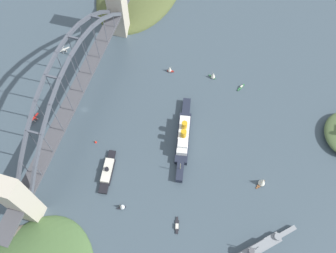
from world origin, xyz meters
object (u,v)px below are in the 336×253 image
Objects in this scene: channel_marker_buoy at (95,142)px; seaplane_taxiing_near_bridge at (64,50)px; small_boat_3 at (170,69)px; ocean_liner at (183,136)px; small_boat_0 at (241,87)px; harbor_ferry_steamer at (107,171)px; small_boat_2 at (177,226)px; small_boat_4 at (122,206)px; small_boat_5 at (262,181)px; harbor_arch_bridge at (76,88)px; seaplane_second_in_formation at (34,118)px; small_boat_1 at (213,75)px; naval_cruiser at (254,251)px.

seaplane_taxiing_near_bridge is at bearing -141.51° from channel_marker_buoy.
channel_marker_buoy is (91.38, -39.86, -2.54)m from small_boat_3.
ocean_liner reaches higher than seaplane_taxiing_near_bridge.
small_boat_0 is 142.54m from channel_marker_buoy.
harbor_ferry_steamer is 3.77× the size of seaplane_taxiing_near_bridge.
ocean_liner is 74.52m from small_boat_2.
small_boat_0 is 1.13× the size of small_boat_4.
seaplane_taxiing_near_bridge is at bearing -88.15° from small_boat_0.
small_boat_5 is 3.91× the size of channel_marker_buoy.
small_boat_2 is at bearing 54.70° from harbor_arch_bridge.
seaplane_taxiing_near_bridge is 79.82m from seaplane_second_in_formation.
small_boat_3 is (-67.46, -31.53, -1.47)m from ocean_liner.
small_boat_1 is at bearing -178.05° from small_boat_2.
seaplane_taxiing_near_bridge is 172.50m from small_boat_4.
naval_cruiser reaches higher than small_boat_2.
small_boat_4 is at bearing 40.40° from harbor_arch_bridge.
small_boat_4 is (-1.70, -44.69, 2.98)m from small_boat_2.
seaplane_second_in_formation is at bearing -117.61° from small_boat_4.
small_boat_4 reaches higher than seaplane_taxiing_near_bridge.
small_boat_3 is at bearing -161.73° from small_boat_2.
seaplane_taxiing_near_bridge is 1.26× the size of small_boat_4.
small_boat_0 is 0.85× the size of small_boat_5.
small_boat_5 reaches higher than small_boat_0.
seaplane_taxiing_near_bridge is 0.90× the size of seaplane_second_in_formation.
harbor_arch_bridge is 25.61× the size of seaplane_taxiing_near_bridge.
small_boat_4 is 2.92× the size of channel_marker_buoy.
ocean_liner is at bearing 108.52° from channel_marker_buoy.
small_boat_4 reaches higher than small_boat_2.
small_boat_5 is at bearing 68.45° from seaplane_taxiing_near_bridge.
naval_cruiser is 159.90m from small_boat_1.
small_boat_3 is 2.87× the size of channel_marker_buoy.
seaplane_taxiing_near_bridge is 0.78× the size of small_boat_2.
small_boat_3 is (-114.41, 19.74, 1.34)m from harbor_ferry_steamer.
harbor_arch_bridge is 98.03m from ocean_liner.
small_boat_5 is at bearing 20.38° from small_boat_0.
seaplane_second_in_formation is at bearing -110.59° from small_boat_2.
small_boat_1 reaches higher than seaplane_second_in_formation.
small_boat_3 is (4.18, -41.41, -0.08)m from small_boat_1.
seaplane_taxiing_near_bridge reaches higher than seaplane_second_in_formation.
small_boat_5 is (25.38, 164.87, -27.71)m from harbor_arch_bridge.
seaplane_second_in_formation is 4.07× the size of channel_marker_buoy.
small_boat_3 reaches higher than seaplane_second_in_formation.
small_boat_5 reaches higher than channel_marker_buoy.
small_boat_3 is 0.98× the size of small_boat_4.
harbor_ferry_steamer reaches higher than seaplane_second_in_formation.
small_boat_2 is (25.95, 66.08, -1.54)m from harbor_ferry_steamer.
seaplane_taxiing_near_bridge is at bearing -131.12° from small_boat_2.
channel_marker_buoy is at bearing -40.38° from small_boat_1.
naval_cruiser is 7.07× the size of small_boat_3.
small_boat_2 is at bearing 69.41° from seaplane_second_in_formation.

